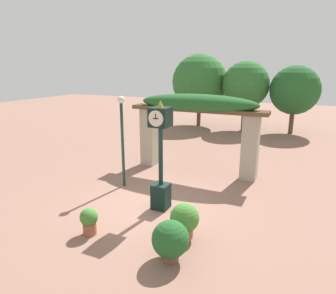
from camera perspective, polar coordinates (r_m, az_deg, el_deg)
ground_plane at (r=9.42m, az=-2.11°, el=-10.90°), size 60.00×60.00×0.00m
pedestal_clock at (r=8.63m, az=-1.40°, el=-2.03°), size 0.54×0.59×3.24m
pergola at (r=11.81m, az=5.49°, el=6.17°), size 5.44×1.19×3.12m
potted_plant_near_left at (r=6.76m, az=0.46°, el=-17.28°), size 0.82×0.82×0.93m
potted_plant_near_right at (r=7.60m, az=3.17°, el=-13.59°), size 0.73×0.73×0.89m
potted_plant_far_left at (r=7.99m, az=-14.79°, el=-13.30°), size 0.46×0.46×0.70m
lamp_post at (r=10.36m, az=-8.73°, el=3.16°), size 0.25×0.25×3.19m
tree_line at (r=20.95m, az=12.14°, el=11.53°), size 9.69×3.87×5.04m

